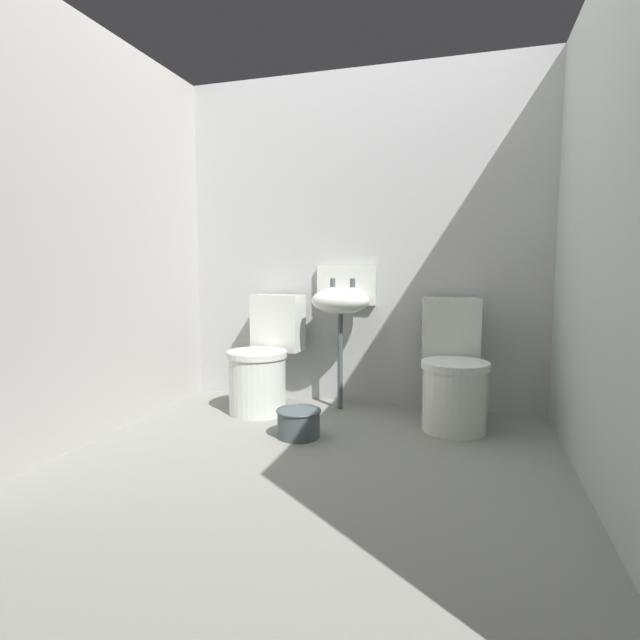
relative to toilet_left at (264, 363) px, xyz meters
name	(u,v)px	position (x,y,z in m)	size (l,w,h in m)	color
ground_plane	(301,478)	(0.58, -0.91, -0.36)	(2.94, 2.93, 0.08)	gray
wall_back	(360,241)	(0.58, 0.40, 0.84)	(2.94, 0.10, 2.32)	#AFB0AF
wall_left	(80,234)	(-0.74, -0.81, 0.84)	(0.10, 2.73, 2.32)	#B0ACA8
wall_right	(619,222)	(1.90, -0.81, 0.84)	(0.10, 2.73, 2.32)	#A8B2A8
toilet_left	(264,363)	(0.00, 0.00, 0.00)	(0.44, 0.63, 0.78)	silver
toilet_right	(453,375)	(1.25, 0.00, 0.00)	(0.46, 0.64, 0.78)	silver
sink	(341,300)	(0.50, 0.19, 0.43)	(0.42, 0.35, 0.99)	#455053
bucket	(299,422)	(0.41, -0.46, -0.24)	(0.26, 0.26, 0.16)	#455053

